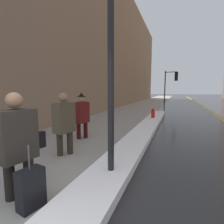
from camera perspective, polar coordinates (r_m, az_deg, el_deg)
name	(u,v)px	position (r m, az deg, el deg)	size (l,w,h in m)	color
sidewalk_slab	(137,109)	(16.39, 8.18, 1.10)	(4.00, 80.00, 0.01)	gray
road_centre_stripe	(210,111)	(16.23, 29.35, 0.18)	(0.16, 80.00, 0.00)	gold
snow_bank_curb	(143,132)	(6.92, 10.01, -6.53)	(0.83, 13.38, 0.17)	white
building_facade_left	(107,53)	(23.04, -1.61, 18.71)	(6.00, 36.00, 12.67)	#846B56
lamp_post	(111,25)	(3.43, -0.39, 26.66)	(0.28, 0.28, 4.75)	black
traffic_light_near	(172,81)	(19.25, 18.98, 9.65)	(1.30, 0.37, 3.71)	black
pedestrian_trailing	(18,141)	(3.10, -28.41, -8.30)	(0.42, 0.78, 1.68)	black
pedestrian_in_glasses	(64,121)	(4.70, -15.34, -2.86)	(0.42, 0.59, 1.65)	#2A241B
pedestrian_in_fedora	(82,114)	(6.17, -9.83, -0.60)	(0.39, 0.55, 1.63)	#340C0C
rolling_suitcase	(31,189)	(2.97, -24.98, -21.88)	(0.29, 0.40, 0.95)	black
fire_hydrant	(153,115)	(10.04, 13.23, -0.86)	(0.20, 0.20, 0.70)	red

